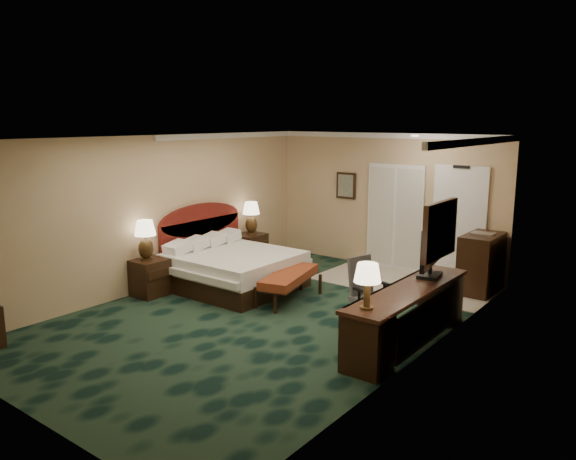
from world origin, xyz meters
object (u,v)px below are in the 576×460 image
Objects in this scene: bed at (234,270)px; desk at (408,316)px; nightstand_far at (250,250)px; lamp_near at (146,240)px; minibar at (481,263)px; desk_chair at (372,296)px; nightstand_near at (151,277)px; bed_bench at (289,287)px; lamp_far at (251,218)px; tv at (431,251)px.

desk reaches higher than bed.
lamp_near reaches higher than nightstand_far.
minibar is (3.57, 2.42, 0.19)m from bed.
minibar is at bearing 34.13° from bed.
bed is at bearing -173.23° from desk_chair.
nightstand_far is at bearing 89.75° from nightstand_near.
lamp_near is 0.66× the size of minibar.
bed_bench is at bearing -178.69° from desk_chair.
lamp_near reaches higher than minibar.
desk_chair is (-0.58, 0.05, 0.14)m from desk.
lamp_far is 0.62× the size of desk_chair.
desk is at bearing -25.78° from bed_bench.
desk is at bearing -89.79° from minibar.
desk_chair is at bearing -25.40° from lamp_far.
desk is 2.53× the size of desk_chair.
desk_chair is (1.77, -0.42, 0.29)m from bed_bench.
minibar reaches higher than bed.
tv is at bearing -9.85° from bed_bench.
nightstand_near is 2.54m from nightstand_far.
desk is (2.35, -0.47, 0.14)m from bed_bench.
tv reaches higher than nightstand_far.
lamp_near is 5.77m from minibar.
bed reaches higher than nightstand_near.
desk_chair is at bearing 11.43° from nightstand_near.
bed reaches higher than bed_bench.
bed_bench is 1.40× the size of minibar.
nightstand_far is at bearing 157.66° from desk.
tv is 1.04m from desk_chair.
lamp_far reaches higher than bed.
lamp_near is 2.54m from bed_bench.
bed_bench is 1.51× the size of tv.
bed_bench is 1.35× the size of desk_chair.
tv reaches higher than bed.
desk_chair reaches higher than minibar.
desk_chair is (3.84, 0.78, 0.22)m from nightstand_near.
desk is (4.42, 0.73, 0.07)m from nightstand_near.
desk is at bearing -99.76° from tv.
bed is 2.12× the size of tv.
nightstand_far reaches higher than bed.
nightstand_near is 0.96× the size of nightstand_far.
desk_chair is 2.88m from minibar.
tv reaches higher than bed_bench.
desk_chair is at bearing -27.77° from bed_bench.
nightstand_far is at bearing -93.86° from lamp_far.
lamp_near is 3.99m from desk_chair.
lamp_near is at bearing -140.68° from minibar.
bed is 1.90× the size of desk_chair.
bed is 1.45m from nightstand_near.
nightstand_far is at bearing -166.41° from minibar.
nightstand_far is at bearing 88.88° from lamp_near.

